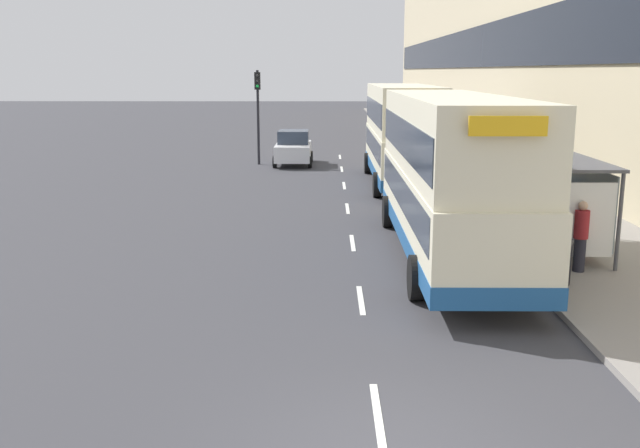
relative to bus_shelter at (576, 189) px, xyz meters
The scene contains 18 objects.
pavement 28.66m from the bus_shelter, 88.54° to the left, with size 5.00×93.00×0.14m.
terrace_facade 29.45m from the bus_shelter, 80.63° to the left, with size 3.10×93.00×14.29m.
lane_mark_0 10.77m from the bus_shelter, 122.97° to the right, with size 0.12×2.00×0.01m.
lane_mark_1 7.06m from the bus_shelter, 147.97° to the right, with size 0.12×2.00×0.01m.
lane_mark_2 6.29m from the bus_shelter, 163.81° to the left, with size 0.12×2.00×0.01m.
lane_mark_3 9.24m from the bus_shelter, 129.65° to the left, with size 0.12×2.00×0.01m.
lane_mark_4 13.67m from the bus_shelter, 115.23° to the left, with size 0.12×2.00×0.01m.
lane_mark_5 18.56m from the bus_shelter, 108.22° to the left, with size 0.12×2.00×0.01m.
lane_mark_6 23.62m from the bus_shelter, 104.19° to the left, with size 0.12×2.00×0.01m.
bus_shelter is the anchor object (origin of this frame).
double_decker_bus_near 3.32m from the bus_shelter, behind, with size 2.85×11.51×4.30m.
double_decker_bus_ahead 13.02m from the bus_shelter, 104.51° to the left, with size 2.85×10.41×4.30m.
car_0 21.09m from the bus_shelter, 113.24° to the left, with size 2.01×3.97×1.81m.
pedestrian_at_shelter 2.91m from the bus_shelter, 94.70° to the left, with size 0.37×0.37×1.85m.
pedestrian_1 4.75m from the bus_shelter, 106.77° to the left, with size 0.33×0.33×1.64m.
pedestrian_2 1.97m from the bus_shelter, 103.01° to the right, with size 0.34×0.34×1.73m.
litter_bin 3.26m from the bus_shelter, 113.77° to the right, with size 0.55×0.55×1.05m.
traffic_light_far_kerb 21.98m from the bus_shelter, 117.63° to the left, with size 0.30×0.32×4.94m.
Camera 1 is at (-0.75, -8.58, 4.91)m, focal length 40.00 mm.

